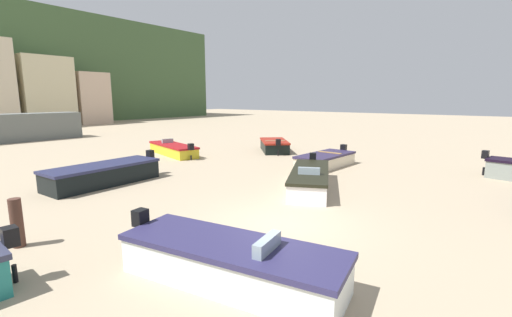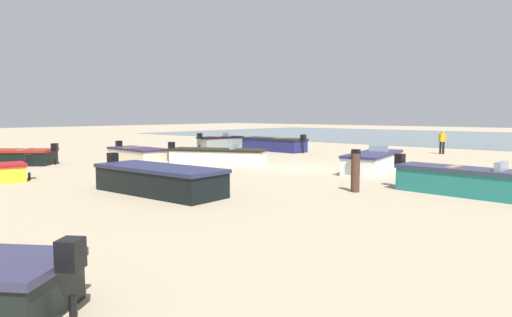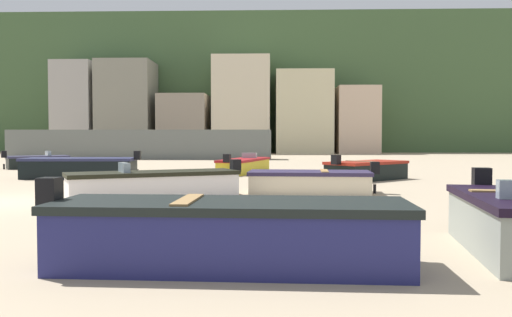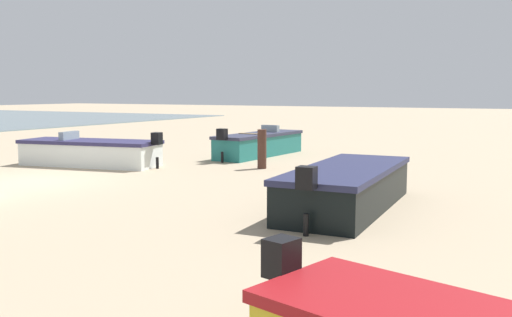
% 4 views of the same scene
% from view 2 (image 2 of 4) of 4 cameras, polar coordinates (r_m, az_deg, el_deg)
% --- Properties ---
extents(ground_plane, '(160.00, 160.00, 0.00)m').
position_cam_2_polar(ground_plane, '(22.63, 5.28, -1.17)').
color(ground_plane, tan).
extents(tidal_water, '(80.00, 36.00, 0.06)m').
position_cam_2_polar(tidal_water, '(55.89, 27.37, 2.28)').
color(tidal_water, gray).
rests_on(tidal_water, ground).
extents(boat_white_0, '(2.42, 5.23, 1.20)m').
position_cam_2_polar(boat_white_0, '(21.78, 14.50, -0.40)').
color(boat_white_0, white).
rests_on(boat_white_0, ground).
extents(boat_black_1, '(5.24, 2.00, 1.24)m').
position_cam_2_polar(boat_black_1, '(15.57, -12.08, -2.62)').
color(boat_black_1, black).
rests_on(boat_black_1, ground).
extents(boat_grey_3, '(1.81, 3.92, 1.26)m').
position_cam_2_polar(boat_grey_3, '(34.89, -4.50, 2.02)').
color(boat_grey_3, gray).
rests_on(boat_grey_3, ground).
extents(boat_navy_4, '(5.33, 1.80, 1.27)m').
position_cam_2_polar(boat_navy_4, '(32.74, 2.28, 1.79)').
color(boat_navy_4, navy).
rests_on(boat_navy_4, ground).
extents(boat_cream_5, '(4.34, 1.99, 1.05)m').
position_cam_2_polar(boat_cream_5, '(27.06, -14.62, 0.57)').
color(boat_cream_5, beige).
rests_on(boat_cream_5, ground).
extents(boat_black_7, '(3.98, 3.86, 1.13)m').
position_cam_2_polar(boat_black_7, '(26.97, -27.84, 0.17)').
color(boat_black_7, black).
rests_on(boat_black_7, ground).
extents(boat_teal_8, '(5.16, 1.67, 1.22)m').
position_cam_2_polar(boat_teal_8, '(16.37, 25.46, -2.65)').
color(boat_teal_8, '#1F736F').
rests_on(boat_teal_8, ground).
extents(boat_white_9, '(5.26, 3.64, 1.14)m').
position_cam_2_polar(boat_white_9, '(24.38, -4.83, 0.31)').
color(boat_white_9, white).
rests_on(boat_white_9, ground).
extents(mooring_post_near_water, '(0.30, 0.30, 1.30)m').
position_cam_2_polar(mooring_post_near_water, '(15.88, 12.35, -1.80)').
color(mooring_post_near_water, '#492D24').
rests_on(mooring_post_near_water, ground).
extents(beach_walker_foreground, '(0.54, 0.37, 1.62)m').
position_cam_2_polar(beach_walker_foreground, '(32.75, 22.31, 2.20)').
color(beach_walker_foreground, black).
rests_on(beach_walker_foreground, ground).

